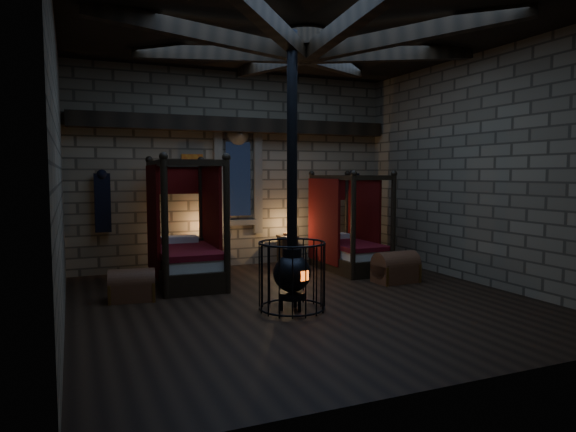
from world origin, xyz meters
name	(u,v)px	position (x,y,z in m)	size (l,w,h in m)	color
room	(303,62)	(0.00, 0.09, 3.74)	(7.02, 7.02, 4.29)	black
bed_left	(185,253)	(-1.45, 2.14, 0.56)	(1.20, 2.19, 2.25)	black
bed_right	(348,246)	(1.97, 2.10, 0.49)	(1.02, 1.91, 1.98)	black
trunk_left	(132,286)	(-2.52, 1.11, 0.23)	(0.76, 0.54, 0.52)	brown
trunk_right	(396,268)	(2.16, 0.64, 0.26)	(0.83, 0.55, 0.59)	brown
nightstand_left	(204,253)	(-0.86, 3.13, 0.37)	(0.48, 0.46, 0.87)	black
nightstand_right	(287,250)	(1.02, 3.10, 0.33)	(0.42, 0.41, 0.71)	black
stove	(292,269)	(-0.39, -0.40, 0.62)	(1.00, 1.00, 4.05)	black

